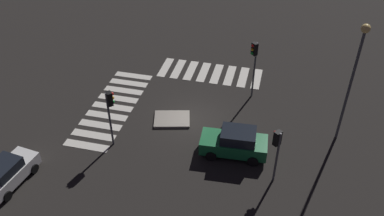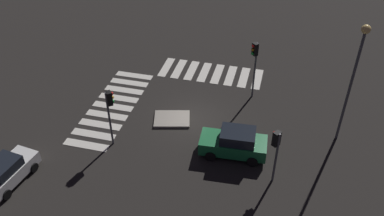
{
  "view_description": "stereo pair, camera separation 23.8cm",
  "coord_description": "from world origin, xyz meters",
  "px_view_note": "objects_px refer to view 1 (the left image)",
  "views": [
    {
      "loc": [
        -5.65,
        23.1,
        18.67
      ],
      "look_at": [
        0.0,
        0.0,
        1.0
      ],
      "focal_mm": 38.24,
      "sensor_mm": 36.0,
      "label": 1
    },
    {
      "loc": [
        -5.88,
        23.05,
        18.67
      ],
      "look_at": [
        0.0,
        0.0,
        1.0
      ],
      "focal_mm": 38.24,
      "sensor_mm": 36.0,
      "label": 2
    }
  ],
  "objects_px": {
    "traffic_island": "(172,119)",
    "car_white": "(7,173)",
    "traffic_light_south": "(254,57)",
    "street_lamp": "(355,66)",
    "car_green": "(235,142)",
    "traffic_light_north": "(110,106)",
    "traffic_light_west": "(277,144)"
  },
  "relations": [
    {
      "from": "traffic_light_north",
      "to": "traffic_light_west",
      "type": "bearing_deg",
      "value": -45.2
    },
    {
      "from": "traffic_light_west",
      "to": "street_lamp",
      "type": "distance_m",
      "value": 7.09
    },
    {
      "from": "car_green",
      "to": "traffic_light_north",
      "type": "height_order",
      "value": "traffic_light_north"
    },
    {
      "from": "car_white",
      "to": "traffic_light_south",
      "type": "xyz_separation_m",
      "value": [
        -13.13,
        -12.71,
        2.76
      ]
    },
    {
      "from": "traffic_light_west",
      "to": "traffic_light_south",
      "type": "xyz_separation_m",
      "value": [
        2.41,
        -8.55,
        0.76
      ]
    },
    {
      "from": "car_white",
      "to": "traffic_light_south",
      "type": "height_order",
      "value": "traffic_light_south"
    },
    {
      "from": "traffic_light_south",
      "to": "street_lamp",
      "type": "bearing_deg",
      "value": 105.87
    },
    {
      "from": "traffic_light_south",
      "to": "traffic_island",
      "type": "bearing_deg",
      "value": -5.41
    },
    {
      "from": "traffic_light_west",
      "to": "traffic_light_north",
      "type": "bearing_deg",
      "value": 32.74
    },
    {
      "from": "traffic_light_south",
      "to": "street_lamp",
      "type": "xyz_separation_m",
      "value": [
        -6.46,
        3.5,
        2.14
      ]
    },
    {
      "from": "car_white",
      "to": "street_lamp",
      "type": "height_order",
      "value": "street_lamp"
    },
    {
      "from": "car_green",
      "to": "traffic_light_west",
      "type": "height_order",
      "value": "traffic_light_west"
    },
    {
      "from": "traffic_light_west",
      "to": "traffic_light_north",
      "type": "height_order",
      "value": "traffic_light_north"
    },
    {
      "from": "street_lamp",
      "to": "traffic_light_north",
      "type": "bearing_deg",
      "value": 16.26
    },
    {
      "from": "car_white",
      "to": "traffic_light_north",
      "type": "xyz_separation_m",
      "value": [
        -4.87,
        -4.91,
        2.37
      ]
    },
    {
      "from": "car_green",
      "to": "traffic_light_north",
      "type": "bearing_deg",
      "value": 3.27
    },
    {
      "from": "traffic_light_west",
      "to": "traffic_light_south",
      "type": "bearing_deg",
      "value": -37.5
    },
    {
      "from": "traffic_light_south",
      "to": "car_green",
      "type": "bearing_deg",
      "value": 42.51
    },
    {
      "from": "car_green",
      "to": "street_lamp",
      "type": "height_order",
      "value": "street_lamp"
    },
    {
      "from": "car_white",
      "to": "car_green",
      "type": "distance_m",
      "value": 14.19
    },
    {
      "from": "traffic_light_north",
      "to": "street_lamp",
      "type": "xyz_separation_m",
      "value": [
        -14.73,
        -4.29,
        2.53
      ]
    },
    {
      "from": "car_white",
      "to": "street_lamp",
      "type": "bearing_deg",
      "value": -57.06
    },
    {
      "from": "car_green",
      "to": "traffic_light_south",
      "type": "xyz_separation_m",
      "value": [
        -0.22,
        -6.84,
        2.66
      ]
    },
    {
      "from": "traffic_light_north",
      "to": "street_lamp",
      "type": "height_order",
      "value": "street_lamp"
    },
    {
      "from": "car_green",
      "to": "traffic_light_north",
      "type": "relative_size",
      "value": 1.07
    },
    {
      "from": "traffic_island",
      "to": "car_white",
      "type": "bearing_deg",
      "value": 46.3
    },
    {
      "from": "traffic_island",
      "to": "car_white",
      "type": "xyz_separation_m",
      "value": [
        7.93,
        8.3,
        0.75
      ]
    },
    {
      "from": "car_white",
      "to": "car_green",
      "type": "relative_size",
      "value": 0.91
    },
    {
      "from": "car_white",
      "to": "traffic_light_north",
      "type": "distance_m",
      "value": 7.31
    },
    {
      "from": "traffic_light_south",
      "to": "traffic_light_north",
      "type": "xyz_separation_m",
      "value": [
        8.27,
        7.8,
        -0.4
      ]
    },
    {
      "from": "traffic_island",
      "to": "traffic_light_north",
      "type": "relative_size",
      "value": 0.71
    },
    {
      "from": "traffic_island",
      "to": "car_white",
      "type": "relative_size",
      "value": 0.73
    }
  ]
}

